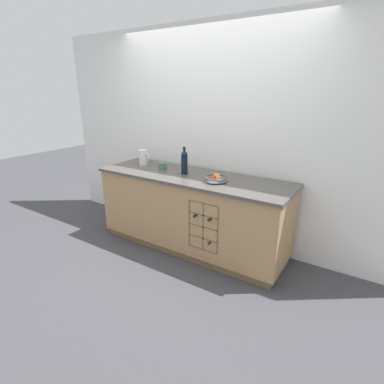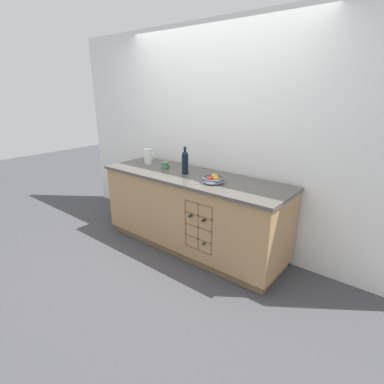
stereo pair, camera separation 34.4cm
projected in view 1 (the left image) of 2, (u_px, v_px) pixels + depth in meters
ground_plane at (192, 246)px, 3.68m from camera, size 14.00×14.00×0.00m
back_wall at (210, 138)px, 3.59m from camera, size 4.65×0.06×2.55m
kitchen_island at (192, 212)px, 3.53m from camera, size 2.29×0.74×0.90m
fruit_bowl at (216, 178)px, 3.14m from camera, size 0.24×0.24×0.09m
white_pitcher at (143, 157)px, 3.81m from camera, size 0.16×0.11×0.20m
ceramic_mug at (162, 166)px, 3.64m from camera, size 0.12×0.09×0.08m
standing_wine_bottle at (184, 162)px, 3.40m from camera, size 0.08×0.08×0.31m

